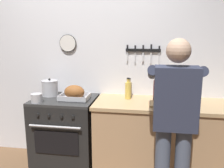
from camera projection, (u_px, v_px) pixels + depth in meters
The scene contains 13 objects.
wall_back at pixel (88, 63), 3.25m from camera, with size 6.00×0.13×2.60m.
counter_block at pixel (180, 140), 2.89m from camera, with size 2.03×0.65×0.90m.
stove at pixel (66, 132), 3.11m from camera, with size 0.76×0.67×0.90m.
person_cook at pixel (174, 118), 2.19m from camera, with size 0.51×0.63×1.66m.
roasting_pan at pixel (74, 93), 2.94m from camera, with size 0.35×0.26×0.18m.
stock_pot at pixel (50, 88), 3.13m from camera, with size 0.21×0.21×0.23m.
saucepan at pixel (37, 98), 2.83m from camera, with size 0.13×0.13×0.10m.
cutting_board at pixel (166, 104), 2.73m from camera, with size 0.36×0.24×0.02m, color tan.
bottle_soy_sauce at pixel (164, 93), 2.95m from camera, with size 0.06×0.06×0.19m.
bottle_cooking_oil at pixel (128, 90), 2.97m from camera, with size 0.07×0.07×0.26m.
bottle_vinegar at pixel (129, 89), 3.07m from camera, with size 0.06×0.06×0.24m.
bottle_dish_soap at pixel (172, 90), 3.03m from camera, with size 0.07×0.07×0.22m.
bottle_wine_red at pixel (156, 90), 2.85m from camera, with size 0.07×0.07×0.33m.
Camera 1 is at (0.83, -1.79, 1.71)m, focal length 38.95 mm.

